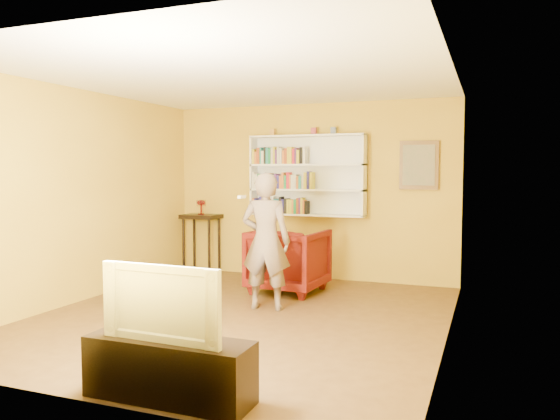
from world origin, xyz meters
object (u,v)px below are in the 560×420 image
Objects in this scene: console_table at (201,225)px; ruby_lustre at (201,204)px; bookshelf at (308,176)px; armchair at (289,260)px; tv_cabinet at (169,369)px; television at (168,301)px; person at (266,241)px.

console_table is 4.02× the size of ruby_lustre.
bookshelf is 1.52m from armchair.
bookshelf is 1.43× the size of tv_cabinet.
console_table is 5.04m from television.
person is 1.31× the size of tv_cabinet.
television is at bearing -63.27° from console_table.
bookshelf is 1.87× the size of armchair.
ruby_lustre reaches higher than television.
television is at bearing 0.00° from tv_cabinet.
ruby_lustre reaches higher than armchair.
bookshelf is 2.13m from person.
tv_cabinet is 0.50m from television.
bookshelf reaches higher than console_table.
console_table is 1.00× the size of television.
armchair is at bearing 98.74° from television.
console_table is 0.76× the size of tv_cabinet.
ruby_lustre is at bearing -174.90° from bookshelf.
tv_cabinet is (2.27, -4.50, -0.91)m from ruby_lustre.
armchair is at bearing -92.62° from person.
television is (0.00, 0.00, 0.50)m from tv_cabinet.
person is (1.91, -1.82, 0.03)m from console_table.
bookshelf is at bearing 5.10° from ruby_lustre.
bookshelf reaches higher than tv_cabinet.
bookshelf is at bearing -83.25° from armchair.
tv_cabinet is (2.27, -4.50, -0.57)m from console_table.
tv_cabinet is at bearing -63.27° from console_table.
armchair is at bearing -87.50° from bookshelf.
television is (0.48, -4.66, -0.87)m from bookshelf.
person is at bearing -43.65° from console_table.
television is at bearing -84.12° from bookshelf.
person reaches higher than console_table.
console_table is 2.04m from armchair.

